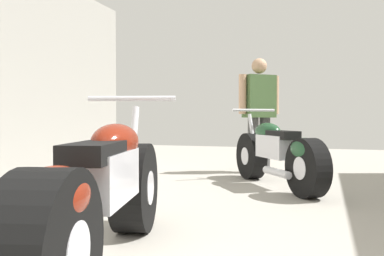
# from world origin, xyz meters

# --- Properties ---
(ground_plane) EXTENTS (15.28, 15.28, 0.00)m
(ground_plane) POSITION_xyz_m (0.00, 3.18, 0.00)
(ground_plane) COLOR #A8A399
(motorcycle_maroon_cruiser) EXTENTS (0.77, 2.00, 0.94)m
(motorcycle_maroon_cruiser) POSITION_xyz_m (-0.37, 1.62, 0.39)
(motorcycle_maroon_cruiser) COLOR black
(motorcycle_maroon_cruiser) RESTS_ON ground_plane
(motorcycle_black_naked) EXTENTS (1.23, 1.70, 0.91)m
(motorcycle_black_naked) POSITION_xyz_m (0.21, 4.48, 0.38)
(motorcycle_black_naked) COLOR black
(motorcycle_black_naked) RESTS_ON ground_plane
(mechanic_in_blue) EXTENTS (0.57, 0.51, 1.65)m
(mechanic_in_blue) POSITION_xyz_m (-0.19, 5.71, 0.93)
(mechanic_in_blue) COLOR #4C4C4C
(mechanic_in_blue) RESTS_ON ground_plane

